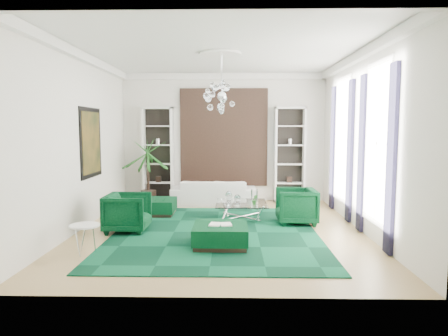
{
  "coord_description": "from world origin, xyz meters",
  "views": [
    {
      "loc": [
        0.26,
        -8.47,
        2.19
      ],
      "look_at": [
        0.07,
        0.5,
        1.28
      ],
      "focal_mm": 32.0,
      "sensor_mm": 36.0,
      "label": 1
    }
  ],
  "objects_px": {
    "ottoman_side": "(157,207)",
    "side_table": "(85,240)",
    "armchair_left": "(128,213)",
    "armchair_right": "(296,206)",
    "sofa": "(214,192)",
    "coffee_table": "(241,211)",
    "palm": "(148,163)",
    "ottoman_front": "(221,235)"
  },
  "relations": [
    {
      "from": "sofa",
      "to": "ottoman_side",
      "type": "bearing_deg",
      "value": 46.15
    },
    {
      "from": "sofa",
      "to": "ottoman_side",
      "type": "height_order",
      "value": "sofa"
    },
    {
      "from": "coffee_table",
      "to": "ottoman_side",
      "type": "bearing_deg",
      "value": 166.61
    },
    {
      "from": "coffee_table",
      "to": "sofa",
      "type": "bearing_deg",
      "value": 111.25
    },
    {
      "from": "side_table",
      "to": "coffee_table",
      "type": "bearing_deg",
      "value": 43.33
    },
    {
      "from": "ottoman_front",
      "to": "palm",
      "type": "xyz_separation_m",
      "value": [
        -2.2,
        4.06,
        1.0
      ]
    },
    {
      "from": "armchair_left",
      "to": "armchair_right",
      "type": "bearing_deg",
      "value": -77.97
    },
    {
      "from": "coffee_table",
      "to": "ottoman_side",
      "type": "height_order",
      "value": "coffee_table"
    },
    {
      "from": "armchair_left",
      "to": "ottoman_side",
      "type": "bearing_deg",
      "value": -10.83
    },
    {
      "from": "ottoman_front",
      "to": "side_table",
      "type": "relative_size",
      "value": 1.92
    },
    {
      "from": "ottoman_side",
      "to": "armchair_left",
      "type": "bearing_deg",
      "value": -100.83
    },
    {
      "from": "armchair_left",
      "to": "side_table",
      "type": "height_order",
      "value": "armchair_left"
    },
    {
      "from": "armchair_left",
      "to": "ottoman_side",
      "type": "relative_size",
      "value": 0.99
    },
    {
      "from": "armchair_left",
      "to": "palm",
      "type": "height_order",
      "value": "palm"
    },
    {
      "from": "ottoman_side",
      "to": "side_table",
      "type": "bearing_deg",
      "value": -102.02
    },
    {
      "from": "ottoman_front",
      "to": "sofa",
      "type": "bearing_deg",
      "value": 94.48
    },
    {
      "from": "armchair_right",
      "to": "ottoman_side",
      "type": "bearing_deg",
      "value": -104.02
    },
    {
      "from": "armchair_left",
      "to": "armchair_right",
      "type": "distance_m",
      "value": 3.76
    },
    {
      "from": "sofa",
      "to": "armchair_right",
      "type": "height_order",
      "value": "armchair_right"
    },
    {
      "from": "palm",
      "to": "side_table",
      "type": "bearing_deg",
      "value": -91.88
    },
    {
      "from": "sofa",
      "to": "coffee_table",
      "type": "bearing_deg",
      "value": 111.25
    },
    {
      "from": "ottoman_side",
      "to": "side_table",
      "type": "distance_m",
      "value": 3.2
    },
    {
      "from": "sofa",
      "to": "side_table",
      "type": "xyz_separation_m",
      "value": [
        -2.03,
        -4.55,
        -0.1
      ]
    },
    {
      "from": "sofa",
      "to": "armchair_right",
      "type": "xyz_separation_m",
      "value": [
        2.0,
        -2.26,
        0.06
      ]
    },
    {
      "from": "sofa",
      "to": "palm",
      "type": "xyz_separation_m",
      "value": [
        -1.88,
        0.02,
        0.85
      ]
    },
    {
      "from": "sofa",
      "to": "palm",
      "type": "bearing_deg",
      "value": -0.58
    },
    {
      "from": "ottoman_side",
      "to": "side_table",
      "type": "xyz_separation_m",
      "value": [
        -0.67,
        -3.13,
        0.05
      ]
    },
    {
      "from": "armchair_left",
      "to": "armchair_right",
      "type": "height_order",
      "value": "same"
    },
    {
      "from": "coffee_table",
      "to": "ottoman_front",
      "type": "xyz_separation_m",
      "value": [
        -0.43,
        -2.12,
        -0.01
      ]
    },
    {
      "from": "armchair_left",
      "to": "side_table",
      "type": "distance_m",
      "value": 1.56
    },
    {
      "from": "armchair_left",
      "to": "ottoman_front",
      "type": "relative_size",
      "value": 0.89
    },
    {
      "from": "armchair_right",
      "to": "ottoman_front",
      "type": "distance_m",
      "value": 2.46
    },
    {
      "from": "ottoman_side",
      "to": "ottoman_front",
      "type": "bearing_deg",
      "value": -57.26
    },
    {
      "from": "armchair_right",
      "to": "palm",
      "type": "height_order",
      "value": "palm"
    },
    {
      "from": "armchair_right",
      "to": "side_table",
      "type": "relative_size",
      "value": 1.72
    },
    {
      "from": "sofa",
      "to": "side_table",
      "type": "bearing_deg",
      "value": 65.93
    },
    {
      "from": "sofa",
      "to": "armchair_left",
      "type": "relative_size",
      "value": 2.68
    },
    {
      "from": "palm",
      "to": "armchair_left",
      "type": "bearing_deg",
      "value": -86.16
    },
    {
      "from": "sofa",
      "to": "side_table",
      "type": "relative_size",
      "value": 4.6
    },
    {
      "from": "armchair_left",
      "to": "ottoman_side",
      "type": "height_order",
      "value": "armchair_left"
    },
    {
      "from": "armchair_right",
      "to": "coffee_table",
      "type": "bearing_deg",
      "value": -105.08
    },
    {
      "from": "coffee_table",
      "to": "palm",
      "type": "distance_m",
      "value": 3.42
    }
  ]
}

